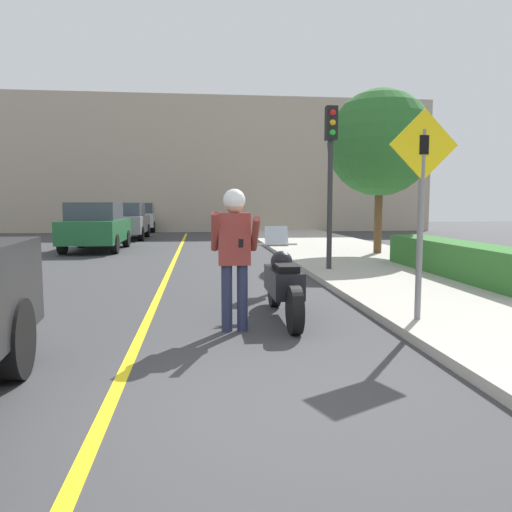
# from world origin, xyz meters

# --- Properties ---
(ground_plane) EXTENTS (80.00, 80.00, 0.00)m
(ground_plane) POSITION_xyz_m (0.00, 0.00, 0.00)
(ground_plane) COLOR #38383A
(sidewalk_curb) EXTENTS (4.40, 44.00, 0.12)m
(sidewalk_curb) POSITION_xyz_m (4.80, 4.00, 0.06)
(sidewalk_curb) COLOR #ADA89E
(sidewalk_curb) RESTS_ON ground
(road_center_line) EXTENTS (0.12, 36.00, 0.01)m
(road_center_line) POSITION_xyz_m (-0.60, 6.00, 0.00)
(road_center_line) COLOR yellow
(road_center_line) RESTS_ON ground
(building_backdrop) EXTENTS (28.00, 1.20, 7.79)m
(building_backdrop) POSITION_xyz_m (0.00, 26.00, 3.90)
(building_backdrop) COLOR #B2A38E
(building_backdrop) RESTS_ON ground
(motorcycle) EXTENTS (0.62, 2.35, 1.29)m
(motorcycle) POSITION_xyz_m (1.32, 3.30, 0.50)
(motorcycle) COLOR black
(motorcycle) RESTS_ON ground
(person_biker) EXTENTS (0.59, 0.49, 1.82)m
(person_biker) POSITION_xyz_m (0.58, 2.65, 1.13)
(person_biker) COLOR #282D4C
(person_biker) RESTS_ON ground
(crossing_sign) EXTENTS (0.91, 0.08, 2.71)m
(crossing_sign) POSITION_xyz_m (2.99, 2.54, 1.75)
(crossing_sign) COLOR slate
(crossing_sign) RESTS_ON sidewalk_curb
(traffic_light) EXTENTS (0.26, 0.30, 3.71)m
(traffic_light) POSITION_xyz_m (3.14, 7.66, 2.70)
(traffic_light) COLOR #2D2D30
(traffic_light) RESTS_ON sidewalk_curb
(hedge_row) EXTENTS (0.90, 5.47, 0.70)m
(hedge_row) POSITION_xyz_m (5.60, 6.30, 0.47)
(hedge_row) COLOR #33702D
(hedge_row) RESTS_ON sidewalk_curb
(street_tree) EXTENTS (3.19, 3.19, 4.94)m
(street_tree) POSITION_xyz_m (5.59, 11.19, 3.46)
(street_tree) COLOR brown
(street_tree) RESTS_ON sidewalk_curb
(parked_car_green) EXTENTS (1.88, 4.20, 1.68)m
(parked_car_green) POSITION_xyz_m (-3.46, 14.31, 0.86)
(parked_car_green) COLOR black
(parked_car_green) RESTS_ON ground
(parked_car_grey) EXTENTS (1.88, 4.20, 1.68)m
(parked_car_grey) POSITION_xyz_m (-3.28, 20.05, 0.86)
(parked_car_grey) COLOR black
(parked_car_grey) RESTS_ON ground
(parked_car_silver) EXTENTS (1.88, 4.20, 1.68)m
(parked_car_silver) POSITION_xyz_m (-3.33, 26.42, 0.86)
(parked_car_silver) COLOR black
(parked_car_silver) RESTS_ON ground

